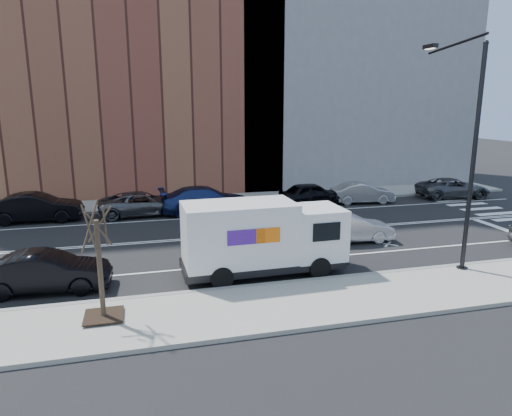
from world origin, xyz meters
TOP-DOWN VIEW (x-y plane):
  - ground at (0.00, 0.00)m, footprint 120.00×120.00m
  - sidewalk_near at (0.00, -8.80)m, footprint 44.00×3.60m
  - sidewalk_far at (0.00, 8.80)m, footprint 44.00×3.60m
  - curb_near at (0.00, -7.00)m, footprint 44.00×0.25m
  - curb_far at (0.00, 7.00)m, footprint 44.00×0.25m
  - crosswalk at (16.00, 0.00)m, footprint 3.00×14.00m
  - road_markings at (0.00, 0.00)m, footprint 40.00×8.60m
  - bldg_brick at (-8.00, 15.60)m, footprint 26.00×10.00m
  - bldg_concrete at (12.00, 15.60)m, footprint 20.00×10.00m
  - streetlight at (7.00, -6.91)m, footprint 0.44×4.02m
  - street_tree at (-7.00, -8.40)m, footprint 1.20×1.20m
  - fedex_van at (-1.03, -5.60)m, footprint 6.62×2.45m
  - far_parked_b at (-11.58, 5.82)m, footprint 5.11×1.82m
  - far_parked_c at (-5.60, 5.88)m, footprint 5.42×2.81m
  - far_parked_d at (-1.70, 5.54)m, footprint 5.87×2.59m
  - far_parked_e at (5.60, 5.93)m, footprint 4.70×2.19m
  - far_parked_f at (9.23, 5.70)m, footprint 4.46×1.96m
  - far_parked_g at (16.52, 5.73)m, footprint 5.42×3.01m
  - driving_sedan at (4.45, -2.39)m, footprint 4.27×1.80m
  - near_parked_rear_a at (-9.16, -5.31)m, footprint 4.60×1.84m

SIDE VIEW (x-z plane):
  - ground at x=0.00m, z-range 0.00..0.00m
  - crosswalk at x=16.00m, z-range 0.00..0.01m
  - road_markings at x=0.00m, z-range 0.00..0.01m
  - sidewalk_near at x=0.00m, z-range 0.00..0.15m
  - sidewalk_far at x=0.00m, z-range 0.00..0.15m
  - curb_near at x=0.00m, z-range 0.00..0.17m
  - curb_far at x=0.00m, z-range 0.00..0.17m
  - driving_sedan at x=4.45m, z-range 0.00..1.37m
  - far_parked_f at x=9.23m, z-range 0.00..1.43m
  - far_parked_g at x=16.52m, z-range 0.00..1.44m
  - far_parked_c at x=-5.60m, z-range 0.00..1.46m
  - near_parked_rear_a at x=-9.16m, z-range 0.00..1.49m
  - far_parked_e at x=5.60m, z-range 0.00..1.56m
  - far_parked_d at x=-1.70m, z-range 0.00..1.68m
  - far_parked_b at x=-11.58m, z-range 0.00..1.68m
  - street_tree at x=-7.00m, z-range -0.42..3.33m
  - fedex_van at x=-1.03m, z-range 0.07..3.08m
  - streetlight at x=7.00m, z-range 0.41..9.75m
  - bldg_brick at x=-8.00m, z-range 0.00..22.00m
  - bldg_concrete at x=12.00m, z-range 0.00..26.00m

